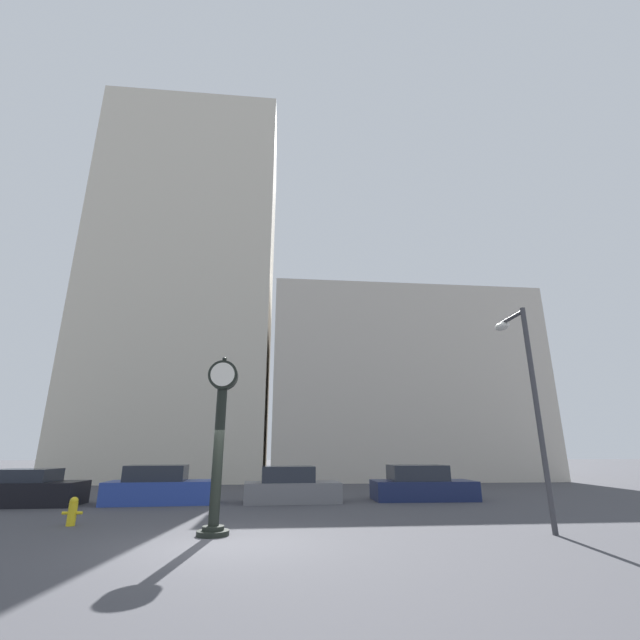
# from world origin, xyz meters

# --- Properties ---
(ground_plane) EXTENTS (200.00, 200.00, 0.00)m
(ground_plane) POSITION_xyz_m (0.00, 0.00, 0.00)
(ground_plane) COLOR #424247
(building_tall_tower) EXTENTS (13.63, 12.00, 30.00)m
(building_tall_tower) POSITION_xyz_m (-6.56, 24.00, 15.00)
(building_tall_tower) COLOR beige
(building_tall_tower) RESTS_ON ground_plane
(building_storefront_row) EXTENTS (20.04, 12.00, 13.92)m
(building_storefront_row) POSITION_xyz_m (10.77, 24.00, 6.96)
(building_storefront_row) COLOR beige
(building_storefront_row) RESTS_ON ground_plane
(street_clock) EXTENTS (0.80, 0.80, 4.44)m
(street_clock) POSITION_xyz_m (-0.42, 1.01, 2.38)
(street_clock) COLOR black
(street_clock) RESTS_ON ground_plane
(car_black) EXTENTS (3.85, 1.93, 1.33)m
(car_black) POSITION_xyz_m (-8.35, 7.78, 0.57)
(car_black) COLOR black
(car_black) RESTS_ON ground_plane
(car_blue) EXTENTS (4.18, 1.99, 1.44)m
(car_blue) POSITION_xyz_m (-3.49, 7.96, 0.61)
(car_blue) COLOR #28429E
(car_blue) RESTS_ON ground_plane
(car_grey) EXTENTS (3.89, 1.90, 1.39)m
(car_grey) POSITION_xyz_m (1.71, 7.88, 0.58)
(car_grey) COLOR slate
(car_grey) RESTS_ON ground_plane
(car_navy) EXTENTS (4.31, 2.04, 1.41)m
(car_navy) POSITION_xyz_m (7.28, 8.26, 0.59)
(car_navy) COLOR #19234C
(car_navy) RESTS_ON ground_plane
(fire_hydrant_near) EXTENTS (0.53, 0.23, 0.75)m
(fire_hydrant_near) POSITION_xyz_m (-4.54, 2.87, 0.38)
(fire_hydrant_near) COLOR yellow
(fire_hydrant_near) RESTS_ON ground_plane
(street_lamp_right) EXTENTS (0.36, 1.57, 5.90)m
(street_lamp_right) POSITION_xyz_m (7.98, 0.67, 3.96)
(street_lamp_right) COLOR #38383D
(street_lamp_right) RESTS_ON ground_plane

